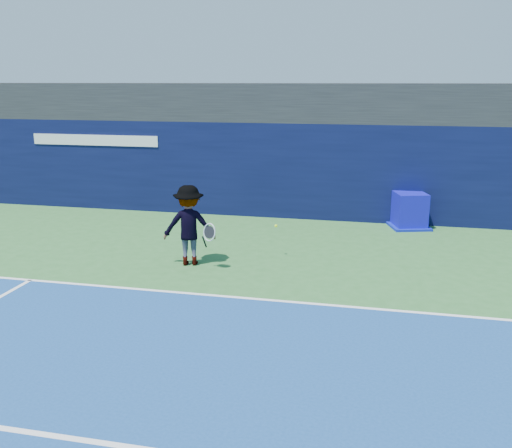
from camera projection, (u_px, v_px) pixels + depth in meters
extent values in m
plane|color=#2F682F|center=(206.00, 371.00, 8.66)|extent=(80.00, 80.00, 0.00)
cube|color=white|center=(251.00, 299.00, 11.50)|extent=(24.00, 0.10, 0.01)
cube|color=black|center=(310.00, 102.00, 18.66)|extent=(36.00, 3.00, 1.20)
cube|color=black|center=(304.00, 170.00, 18.23)|extent=(36.00, 1.00, 3.00)
cube|color=white|center=(95.00, 140.00, 19.02)|extent=(4.50, 0.04, 0.35)
cube|color=#0F0CAA|center=(410.00, 210.00, 16.99)|extent=(1.09, 1.09, 1.05)
cube|color=#0B169F|center=(409.00, 226.00, 17.11)|extent=(1.37, 1.37, 0.07)
imported|color=white|center=(189.00, 225.00, 13.47)|extent=(1.37, 0.99, 1.92)
cylinder|color=black|center=(204.00, 242.00, 13.21)|extent=(0.09, 0.17, 0.30)
torus|color=silver|center=(209.00, 232.00, 13.07)|extent=(0.35, 0.20, 0.34)
cylinder|color=black|center=(209.00, 232.00, 13.07)|extent=(0.30, 0.15, 0.29)
sphere|color=#C9EC1A|center=(276.00, 226.00, 14.07)|extent=(0.07, 0.07, 0.07)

